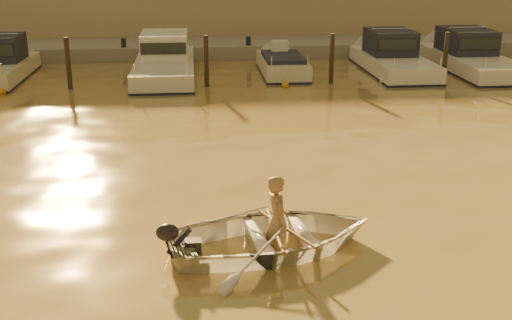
{
  "coord_description": "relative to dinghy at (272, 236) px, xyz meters",
  "views": [
    {
      "loc": [
        -0.73,
        -11.3,
        5.41
      ],
      "look_at": [
        0.62,
        2.34,
        0.75
      ],
      "focal_mm": 45.0,
      "sensor_mm": 36.0,
      "label": 1
    }
  ],
  "objects": [
    {
      "name": "oar_port",
      "position": [
        0.25,
        0.05,
        0.14
      ],
      "size": [
        0.88,
        1.96,
        0.13
      ],
      "primitive_type": "cylinder",
      "rotation": [
        1.54,
        0.0,
        0.4
      ],
      "color": "brown",
      "rests_on": "dinghy"
    },
    {
      "name": "fender_e",
      "position": [
        6.32,
        14.35,
        -0.18
      ],
      "size": [
        0.3,
        0.3,
        0.3
      ],
      "primitive_type": "sphere",
      "color": "silver",
      "rests_on": "ground_plane"
    },
    {
      "name": "piling_4",
      "position": [
        8.88,
        14.46,
        0.62
      ],
      "size": [
        0.18,
        0.18,
        2.2
      ],
      "primitive_type": "cylinder",
      "color": "#2D2319",
      "rests_on": "ground_plane"
    },
    {
      "name": "oar_starboard",
      "position": [
        0.05,
        0.01,
        0.14
      ],
      "size": [
        0.1,
        2.1,
        0.13
      ],
      "primitive_type": "cylinder",
      "rotation": [
        1.54,
        0.0,
        0.02
      ],
      "color": "brown",
      "rests_on": "dinghy"
    },
    {
      "name": "piling_3",
      "position": [
        4.18,
        14.46,
        0.62
      ],
      "size": [
        0.18,
        0.18,
        2.2
      ],
      "primitive_type": "cylinder",
      "color": "#2D2319",
      "rests_on": "ground_plane"
    },
    {
      "name": "fender_b",
      "position": [
        -8.52,
        13.74,
        -0.18
      ],
      "size": [
        0.3,
        0.3,
        0.3
      ],
      "primitive_type": "sphere",
      "color": "#C87317",
      "rests_on": "ground_plane"
    },
    {
      "name": "quay",
      "position": [
        -0.62,
        22.16,
        -0.13
      ],
      "size": [
        52.0,
        4.0,
        1.0
      ],
      "primitive_type": "cube",
      "color": "gray",
      "rests_on": "ground_plane"
    },
    {
      "name": "ground_plane",
      "position": [
        -0.62,
        0.66,
        -0.28
      ],
      "size": [
        160.0,
        160.0,
        0.0
      ],
      "primitive_type": "plane",
      "color": "olive",
      "rests_on": "ground"
    },
    {
      "name": "piling_1",
      "position": [
        -6.12,
        14.46,
        0.62
      ],
      "size": [
        0.18,
        0.18,
        2.2
      ],
      "primitive_type": "cylinder",
      "color": "#2D2319",
      "rests_on": "ground_plane"
    },
    {
      "name": "outboard_motor",
      "position": [
        -1.47,
        -0.29,
        -0.0
      ],
      "size": [
        0.96,
        0.56,
        0.7
      ],
      "primitive_type": null,
      "rotation": [
        0.0,
        0.0,
        0.19
      ],
      "color": "black",
      "rests_on": "dinghy"
    },
    {
      "name": "fender_c",
      "position": [
        -2.9,
        13.59,
        -0.18
      ],
      "size": [
        0.3,
        0.3,
        0.3
      ],
      "primitive_type": "sphere",
      "color": "silver",
      "rests_on": "ground_plane"
    },
    {
      "name": "moored_boat_5",
      "position": [
        10.97,
        16.66,
        0.34
      ],
      "size": [
        2.43,
        8.1,
        1.75
      ],
      "primitive_type": null,
      "color": "silver",
      "rests_on": "ground_plane"
    },
    {
      "name": "moored_boat_2",
      "position": [
        -2.54,
        16.66,
        0.34
      ],
      "size": [
        2.44,
        8.12,
        1.75
      ],
      "primitive_type": null,
      "color": "beige",
      "rests_on": "ground_plane"
    },
    {
      "name": "fender_d",
      "position": [
        2.25,
        13.98,
        -0.18
      ],
      "size": [
        0.3,
        0.3,
        0.3
      ],
      "primitive_type": "sphere",
      "color": "#C47E17",
      "rests_on": "ground_plane"
    },
    {
      "name": "piling_2",
      "position": [
        -0.82,
        14.46,
        0.62
      ],
      "size": [
        0.18,
        0.18,
        2.2
      ],
      "primitive_type": "cylinder",
      "color": "#2D2319",
      "rests_on": "ground_plane"
    },
    {
      "name": "dinghy",
      "position": [
        0.0,
        0.0,
        0.0
      ],
      "size": [
        4.36,
        3.48,
        0.81
      ],
      "primitive_type": "imported",
      "rotation": [
        0.0,
        0.0,
        1.76
      ],
      "color": "silver",
      "rests_on": "ground_plane"
    },
    {
      "name": "moored_boat_3",
      "position": [
        2.49,
        16.66,
        -0.06
      ],
      "size": [
        1.81,
        5.34,
        0.95
      ],
      "primitive_type": null,
      "color": "beige",
      "rests_on": "ground_plane"
    },
    {
      "name": "person",
      "position": [
        0.1,
        0.02,
        0.29
      ],
      "size": [
        0.53,
        0.71,
        1.76
      ],
      "primitive_type": "imported",
      "rotation": [
        0.0,
        0.0,
        1.76
      ],
      "color": "#926949",
      "rests_on": "dinghy"
    },
    {
      "name": "moored_boat_4",
      "position": [
        7.41,
        16.66,
        0.34
      ],
      "size": [
        2.35,
        7.22,
        1.75
      ],
      "primitive_type": null,
      "color": "silver",
      "rests_on": "ground_plane"
    }
  ]
}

